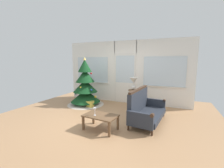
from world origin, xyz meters
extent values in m
plane|color=#AD7F56|center=(0.00, 0.00, 0.00)|extent=(6.76, 6.76, 0.00)
cube|color=white|center=(-1.52, 2.09, 1.27)|extent=(2.15, 0.08, 2.55)
cube|color=white|center=(1.52, 2.09, 1.27)|extent=(2.15, 0.08, 2.55)
cube|color=white|center=(0.00, 2.09, 2.30)|extent=(0.94, 0.08, 0.50)
cube|color=silver|center=(0.00, 2.05, 1.02)|extent=(0.90, 0.05, 2.05)
cube|color=white|center=(0.00, 2.03, 0.45)|extent=(0.78, 0.02, 0.80)
cube|color=silver|center=(0.00, 2.03, 1.40)|extent=(0.78, 0.01, 1.10)
cube|color=silver|center=(-1.52, 2.03, 1.35)|extent=(1.50, 0.01, 1.10)
cube|color=silver|center=(1.52, 2.03, 1.35)|extent=(1.50, 0.01, 1.10)
cube|color=silver|center=(-1.52, 2.02, 0.78)|extent=(1.59, 0.06, 0.03)
cube|color=silver|center=(1.52, 2.02, 0.78)|extent=(1.59, 0.06, 0.03)
cylinder|color=#4C331E|center=(-1.36, 1.16, 0.09)|extent=(0.10, 0.10, 0.18)
cone|color=beige|center=(-1.36, 1.16, 0.05)|extent=(1.45, 1.45, 0.10)
cone|color=#14421E|center=(-1.36, 1.16, 0.37)|extent=(1.17, 1.17, 0.50)
cone|color=#14421E|center=(-1.36, 1.16, 0.77)|extent=(0.96, 0.96, 0.50)
cone|color=#14421E|center=(-1.36, 1.16, 1.16)|extent=(0.75, 0.75, 0.50)
cone|color=#14421E|center=(-1.36, 1.16, 1.56)|extent=(0.54, 0.54, 0.50)
cone|color=#E0BC4C|center=(-1.36, 1.16, 1.83)|extent=(0.12, 0.12, 0.12)
sphere|color=red|center=(-1.14, 1.27, 1.25)|extent=(0.07, 0.07, 0.07)
sphere|color=gold|center=(-1.30, 0.75, 0.77)|extent=(0.05, 0.05, 0.05)
sphere|color=silver|center=(-1.78, 1.07, 0.39)|extent=(0.07, 0.07, 0.07)
sphere|color=#264CB2|center=(-0.97, 0.99, 0.65)|extent=(0.07, 0.07, 0.07)
sphere|color=red|center=(-1.51, 1.60, 0.55)|extent=(0.08, 0.08, 0.08)
sphere|color=gold|center=(-0.88, 1.11, 0.37)|extent=(0.08, 0.08, 0.08)
sphere|color=silver|center=(-1.49, 1.39, 1.19)|extent=(0.08, 0.08, 0.08)
cylinder|color=#3D281C|center=(1.49, -0.46, 0.07)|extent=(0.05, 0.05, 0.14)
cylinder|color=#3D281C|center=(1.65, 0.97, 0.07)|extent=(0.05, 0.05, 0.14)
cylinder|color=#3D281C|center=(0.89, -0.39, 0.07)|extent=(0.05, 0.05, 0.14)
cylinder|color=#3D281C|center=(1.05, 1.04, 0.07)|extent=(0.05, 0.05, 0.14)
cube|color=#282D38|center=(1.27, 0.29, 0.21)|extent=(0.87, 1.45, 0.14)
cube|color=#282D38|center=(0.97, 0.32, 0.59)|extent=(0.27, 1.39, 0.62)
cube|color=#3D281C|center=(0.97, 0.32, 0.93)|extent=(0.23, 1.35, 0.06)
cube|color=#282D38|center=(1.19, -0.44, 0.33)|extent=(0.67, 0.16, 0.38)
cylinder|color=#3D281C|center=(1.48, -0.47, 0.50)|extent=(0.10, 0.10, 0.09)
cube|color=#282D38|center=(1.35, 1.02, 0.33)|extent=(0.67, 0.16, 0.38)
cylinder|color=#3D281C|center=(1.64, 0.99, 0.50)|extent=(0.10, 0.10, 0.09)
cylinder|color=brown|center=(0.60, 1.37, 0.69)|extent=(0.48, 0.48, 0.02)
cylinder|color=brown|center=(0.60, 1.37, 0.34)|extent=(0.07, 0.07, 0.67)
cube|color=brown|center=(0.76, 1.37, 0.02)|extent=(0.20, 0.05, 0.04)
cube|color=brown|center=(0.52, 1.51, 0.02)|extent=(0.14, 0.20, 0.04)
cube|color=brown|center=(0.52, 1.23, 0.02)|extent=(0.14, 0.20, 0.04)
sphere|color=silver|center=(0.54, 1.41, 0.78)|extent=(0.16, 0.16, 0.16)
cylinder|color=silver|center=(0.54, 1.41, 0.91)|extent=(0.02, 0.02, 0.06)
cone|color=silver|center=(0.54, 1.41, 1.04)|extent=(0.28, 0.28, 0.20)
cube|color=brown|center=(0.23, -0.63, 0.37)|extent=(0.89, 0.61, 0.03)
cube|color=brown|center=(-0.17, -0.81, 0.18)|extent=(0.05, 0.05, 0.36)
cube|color=brown|center=(0.58, -0.89, 0.18)|extent=(0.05, 0.05, 0.36)
cube|color=brown|center=(-0.12, -0.37, 0.18)|extent=(0.05, 0.05, 0.36)
cube|color=brown|center=(0.63, -0.45, 0.18)|extent=(0.05, 0.05, 0.36)
cylinder|color=silver|center=(0.11, -0.70, 0.39)|extent=(0.06, 0.06, 0.01)
cylinder|color=silver|center=(0.11, -0.70, 0.44)|extent=(0.01, 0.01, 0.10)
cone|color=silver|center=(0.11, -0.70, 0.54)|extent=(0.08, 0.08, 0.09)
cube|color=#D8C64C|center=(-0.98, 0.88, 0.12)|extent=(0.24, 0.21, 0.24)
camera|label=1|loc=(1.90, -3.87, 1.74)|focal=24.16mm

